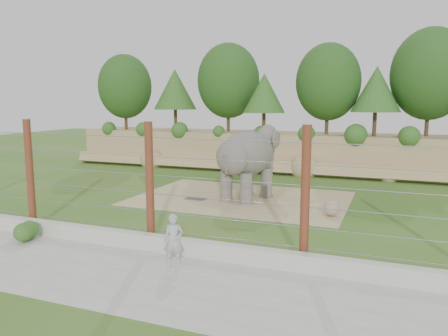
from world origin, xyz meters
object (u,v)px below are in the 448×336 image
(elephant, at_px, (247,164))
(barrier_fence, at_px, (150,184))
(stone_ball, at_px, (332,208))
(zookeeper, at_px, (174,241))

(elephant, height_order, barrier_fence, barrier_fence)
(barrier_fence, bearing_deg, stone_ball, 48.87)
(elephant, height_order, stone_ball, elephant)
(elephant, xyz_separation_m, zookeeper, (0.83, -8.91, -0.93))
(elephant, relative_size, zookeeper, 2.78)
(elephant, bearing_deg, barrier_fence, -81.70)
(stone_ball, bearing_deg, elephant, 158.08)
(elephant, xyz_separation_m, stone_ball, (4.19, -1.69, -1.35))
(barrier_fence, bearing_deg, elephant, 83.78)
(elephant, bearing_deg, stone_ball, -7.40)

